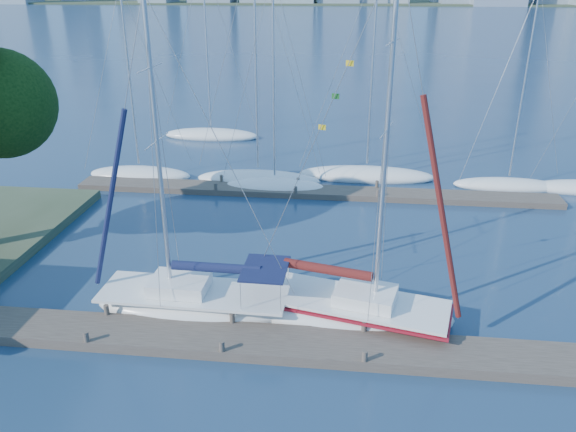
# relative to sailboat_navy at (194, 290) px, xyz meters

# --- Properties ---
(ground) EXTENTS (700.00, 700.00, 0.00)m
(ground) POSITION_rel_sailboat_navy_xyz_m (1.80, -2.08, -1.01)
(ground) COLOR #162E48
(ground) RESTS_ON ground
(near_dock) EXTENTS (26.00, 2.00, 0.40)m
(near_dock) POSITION_rel_sailboat_navy_xyz_m (1.80, -2.08, -0.81)
(near_dock) COLOR #443A32
(near_dock) RESTS_ON ground
(far_dock) EXTENTS (30.00, 1.80, 0.36)m
(far_dock) POSITION_rel_sailboat_navy_xyz_m (3.80, 13.92, -0.83)
(far_dock) COLOR #443A32
(far_dock) RESTS_ON ground
(far_shore) EXTENTS (800.00, 100.00, 1.50)m
(far_shore) POSITION_rel_sailboat_navy_xyz_m (1.80, 317.92, -1.01)
(far_shore) COLOR #38472D
(far_shore) RESTS_ON ground
(sailboat_navy) EXTENTS (8.18, 2.83, 12.76)m
(sailboat_navy) POSITION_rel_sailboat_navy_xyz_m (0.00, 0.00, 0.00)
(sailboat_navy) COLOR white
(sailboat_navy) RESTS_ON ground
(sailboat_maroon) EXTENTS (8.53, 4.44, 13.99)m
(sailboat_maroon) POSITION_rel_sailboat_navy_xyz_m (6.30, 0.10, 0.12)
(sailboat_maroon) COLOR white
(sailboat_maroon) RESTS_ON ground
(bg_boat_0) EXTENTS (7.33, 4.65, 12.61)m
(bg_boat_0) POSITION_rel_sailboat_navy_xyz_m (-8.09, 15.81, -0.74)
(bg_boat_0) COLOR white
(bg_boat_0) RESTS_ON ground
(bg_boat_1) EXTENTS (8.43, 3.33, 15.17)m
(bg_boat_1) POSITION_rel_sailboat_navy_xyz_m (0.07, 15.68, -0.71)
(bg_boat_1) COLOR white
(bg_boat_1) RESTS_ON ground
(bg_boat_2) EXTENTS (6.75, 3.15, 13.31)m
(bg_boat_2) POSITION_rel_sailboat_navy_xyz_m (1.33, 14.43, -0.73)
(bg_boat_2) COLOR white
(bg_boat_2) RESTS_ON ground
(bg_boat_3) EXTENTS (9.43, 4.22, 13.86)m
(bg_boat_3) POSITION_rel_sailboat_navy_xyz_m (7.20, 17.36, -0.73)
(bg_boat_3) COLOR white
(bg_boat_3) RESTS_ON ground
(bg_boat_4) EXTENTS (7.17, 3.87, 12.55)m
(bg_boat_4) POSITION_rel_sailboat_navy_xyz_m (16.26, 16.50, -0.77)
(bg_boat_4) COLOR white
(bg_boat_4) RESTS_ON ground
(bg_boat_6) EXTENTS (8.31, 3.55, 14.82)m
(bg_boat_6) POSITION_rel_sailboat_navy_xyz_m (-5.70, 26.45, -0.72)
(bg_boat_6) COLOR white
(bg_boat_6) RESTS_ON ground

